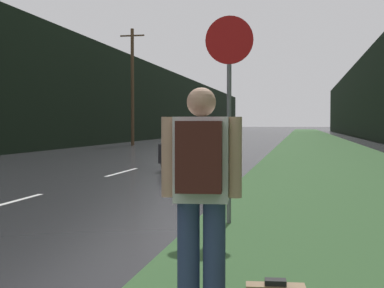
{
  "coord_description": "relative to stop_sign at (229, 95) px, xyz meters",
  "views": [
    {
      "loc": [
        5.61,
        -1.39,
        1.55
      ],
      "look_at": [
        2.33,
        14.74,
        0.93
      ],
      "focal_mm": 50.0,
      "sensor_mm": 36.0,
      "label": 1
    }
  ],
  "objects": [
    {
      "name": "lane_stripe_b",
      "position": [
        -4.53,
        1.19,
        -1.99
      ],
      "size": [
        0.12,
        3.0,
        0.01
      ],
      "primitive_type": "cube",
      "color": "silver",
      "rests_on": "ground_plane"
    },
    {
      "name": "stop_sign",
      "position": [
        0.0,
        0.0,
        0.0
      ],
      "size": [
        0.74,
        0.07,
        3.2
      ],
      "color": "slate",
      "rests_on": "ground_plane"
    },
    {
      "name": "car_passing_near",
      "position": [
        -2.54,
        10.66,
        -1.28
      ],
      "size": [
        1.88,
        4.22,
        1.43
      ],
      "rotation": [
        0.0,
        0.0,
        3.14
      ],
      "color": "black",
      "rests_on": "ground_plane"
    },
    {
      "name": "hitchhiker_with_backpack",
      "position": [
        0.32,
        -4.05,
        -0.94
      ],
      "size": [
        0.63,
        0.46,
        1.83
      ],
      "rotation": [
        0.0,
        0.0,
        0.1
      ],
      "color": "navy",
      "rests_on": "ground_plane"
    },
    {
      "name": "grass_verge",
      "position": [
        2.45,
        33.25,
        -1.98
      ],
      "size": [
        6.0,
        240.0,
        0.02
      ],
      "primitive_type": "cube",
      "color": "#33562D",
      "rests_on": "ground_plane"
    },
    {
      "name": "lane_stripe_d",
      "position": [
        -4.53,
        15.19,
        -1.99
      ],
      "size": [
        0.12,
        3.0,
        0.01
      ],
      "primitive_type": "cube",
      "color": "silver",
      "rests_on": "ground_plane"
    },
    {
      "name": "lane_stripe_c",
      "position": [
        -4.53,
        8.19,
        -1.99
      ],
      "size": [
        0.12,
        3.0,
        0.01
      ],
      "primitive_type": "cube",
      "color": "silver",
      "rests_on": "ground_plane"
    },
    {
      "name": "treeline_near_side",
      "position": [
        8.45,
        43.25,
        2.43
      ],
      "size": [
        2.0,
        140.0,
        8.84
      ],
      "primitive_type": "cube",
      "color": "black",
      "rests_on": "ground_plane"
    },
    {
      "name": "lane_stripe_e",
      "position": [
        -4.53,
        22.19,
        -1.99
      ],
      "size": [
        0.12,
        3.0,
        0.01
      ],
      "primitive_type": "cube",
      "color": "silver",
      "rests_on": "ground_plane"
    },
    {
      "name": "utility_pole_far",
      "position": [
        -10.93,
        29.12,
        2.37
      ],
      "size": [
        1.8,
        0.24,
        8.45
      ],
      "color": "#4C3823",
      "rests_on": "ground_plane"
    },
    {
      "name": "treeline_far_side",
      "position": [
        -14.52,
        43.25,
        1.82
      ],
      "size": [
        2.0,
        140.0,
        7.62
      ],
      "primitive_type": "cube",
      "color": "black",
      "rests_on": "ground_plane"
    }
  ]
}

